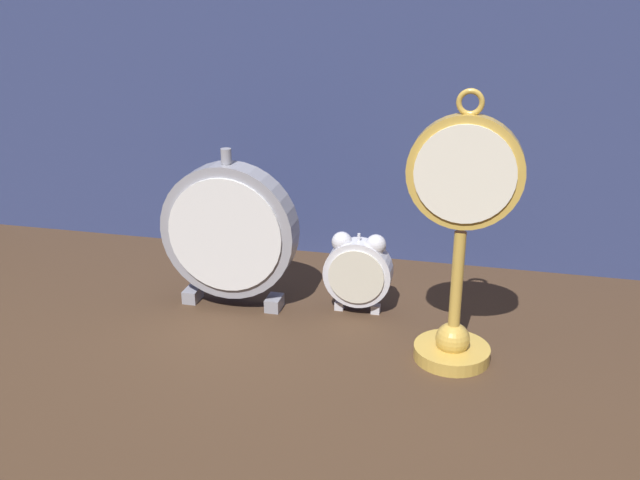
# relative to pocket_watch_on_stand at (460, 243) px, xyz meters

# --- Properties ---
(ground_plane) EXTENTS (4.00, 4.00, 0.00)m
(ground_plane) POSITION_rel_pocket_watch_on_stand_xyz_m (-0.18, -0.02, -0.15)
(ground_plane) COLOR #422D1E
(fabric_backdrop_drape) EXTENTS (1.38, 0.01, 0.71)m
(fabric_backdrop_drape) POSITION_rel_pocket_watch_on_stand_xyz_m (-0.18, 0.30, 0.21)
(fabric_backdrop_drape) COLOR navy
(fabric_backdrop_drape) RESTS_ON ground_plane
(pocket_watch_on_stand) EXTENTS (0.13, 0.09, 0.32)m
(pocket_watch_on_stand) POSITION_rel_pocket_watch_on_stand_xyz_m (0.00, 0.00, 0.00)
(pocket_watch_on_stand) COLOR gold
(pocket_watch_on_stand) RESTS_ON ground_plane
(alarm_clock_twin_bell) EXTENTS (0.09, 0.03, 0.11)m
(alarm_clock_twin_bell) POSITION_rel_pocket_watch_on_stand_xyz_m (-0.13, 0.10, -0.09)
(alarm_clock_twin_bell) COLOR silver
(alarm_clock_twin_bell) RESTS_ON ground_plane
(mantel_clock_silver) EXTENTS (0.19, 0.04, 0.22)m
(mantel_clock_silver) POSITION_rel_pocket_watch_on_stand_xyz_m (-0.31, 0.08, -0.04)
(mantel_clock_silver) COLOR gray
(mantel_clock_silver) RESTS_ON ground_plane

